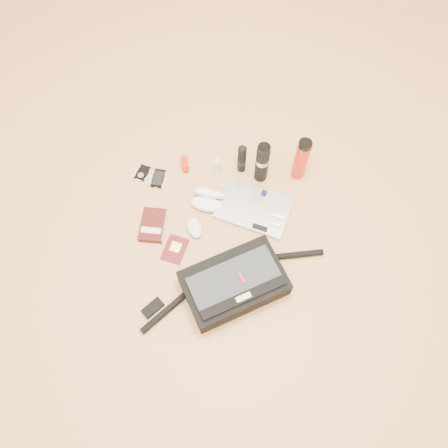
{
  "coord_description": "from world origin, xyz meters",
  "views": [
    {
      "loc": [
        -0.05,
        -0.83,
        1.93
      ],
      "look_at": [
        0.01,
        0.09,
        0.06
      ],
      "focal_mm": 35.0,
      "sensor_mm": 36.0,
      "label": 1
    }
  ],
  "objects_px": {
    "book": "(153,225)",
    "thermos_black": "(262,162)",
    "laptop": "(254,208)",
    "messenger_bag": "(234,283)",
    "thermos_red": "(301,159)"
  },
  "relations": [
    {
      "from": "messenger_bag",
      "to": "book",
      "type": "relative_size",
      "value": 4.46
    },
    {
      "from": "thermos_black",
      "to": "thermos_red",
      "type": "relative_size",
      "value": 0.96
    },
    {
      "from": "messenger_bag",
      "to": "thermos_black",
      "type": "distance_m",
      "value": 0.62
    },
    {
      "from": "thermos_red",
      "to": "thermos_black",
      "type": "bearing_deg",
      "value": -179.2
    },
    {
      "from": "laptop",
      "to": "thermos_red",
      "type": "distance_m",
      "value": 0.33
    },
    {
      "from": "book",
      "to": "laptop",
      "type": "bearing_deg",
      "value": 16.62
    },
    {
      "from": "book",
      "to": "thermos_black",
      "type": "height_order",
      "value": "thermos_black"
    },
    {
      "from": "thermos_black",
      "to": "book",
      "type": "bearing_deg",
      "value": -155.43
    },
    {
      "from": "thermos_black",
      "to": "laptop",
      "type": "bearing_deg",
      "value": -104.7
    },
    {
      "from": "book",
      "to": "thermos_black",
      "type": "bearing_deg",
      "value": 34.0
    },
    {
      "from": "thermos_red",
      "to": "laptop",
      "type": "bearing_deg",
      "value": -141.79
    },
    {
      "from": "book",
      "to": "thermos_black",
      "type": "distance_m",
      "value": 0.62
    },
    {
      "from": "laptop",
      "to": "thermos_black",
      "type": "height_order",
      "value": "thermos_black"
    },
    {
      "from": "thermos_black",
      "to": "thermos_red",
      "type": "height_order",
      "value": "thermos_red"
    },
    {
      "from": "messenger_bag",
      "to": "book",
      "type": "height_order",
      "value": "messenger_bag"
    }
  ]
}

